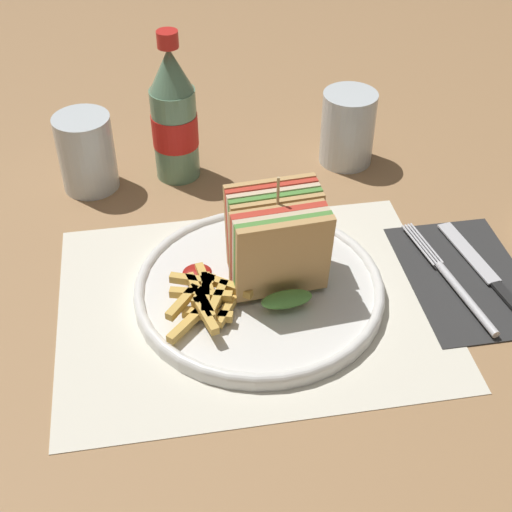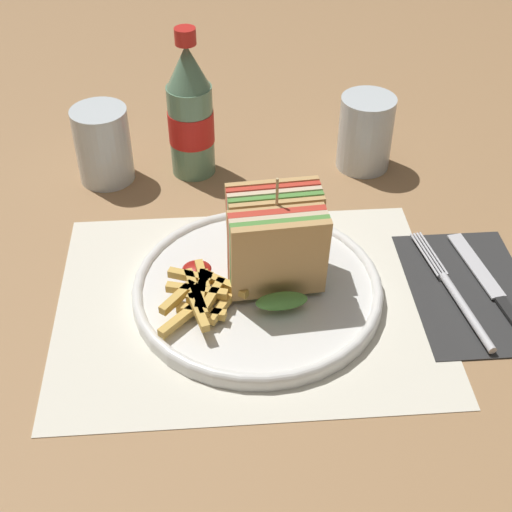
{
  "view_description": "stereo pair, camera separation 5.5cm",
  "coord_description": "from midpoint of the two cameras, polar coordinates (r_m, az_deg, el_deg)",
  "views": [
    {
      "loc": [
        -0.11,
        -0.58,
        0.55
      ],
      "look_at": [
        -0.01,
        0.02,
        0.04
      ],
      "focal_mm": 50.0,
      "sensor_mm": 36.0,
      "label": 1
    },
    {
      "loc": [
        -0.05,
        -0.59,
        0.55
      ],
      "look_at": [
        -0.01,
        0.02,
        0.04
      ],
      "focal_mm": 50.0,
      "sensor_mm": 36.0,
      "label": 2
    }
  ],
  "objects": [
    {
      "name": "ground_plane",
      "position": [
        0.81,
        2.64,
        -3.18
      ],
      "size": [
        4.0,
        4.0,
        0.0
      ],
      "primitive_type": "plane",
      "color": "#9E754C"
    },
    {
      "name": "placemat",
      "position": [
        0.8,
        1.38,
        -3.85
      ],
      "size": [
        0.42,
        0.33,
        0.0
      ],
      "color": "silver",
      "rests_on": "ground_plane"
    },
    {
      "name": "plate_main",
      "position": [
        0.8,
        2.08,
        -2.61
      ],
      "size": [
        0.28,
        0.28,
        0.02
      ],
      "color": "white",
      "rests_on": "ground_plane"
    },
    {
      "name": "club_sandwich",
      "position": [
        0.77,
        3.68,
        0.9
      ],
      "size": [
        0.11,
        0.11,
        0.13
      ],
      "color": "tan",
      "rests_on": "plate_main"
    },
    {
      "name": "fries_pile",
      "position": [
        0.76,
        -2.26,
        -3.23
      ],
      "size": [
        0.1,
        0.11,
        0.02
      ],
      "color": "gold",
      "rests_on": "plate_main"
    },
    {
      "name": "ketchup_blob",
      "position": [
        0.8,
        -2.8,
        -1.1
      ],
      "size": [
        0.03,
        0.03,
        0.01
      ],
      "color": "maroon",
      "rests_on": "plate_main"
    },
    {
      "name": "napkin",
      "position": [
        0.85,
        18.54,
        -2.65
      ],
      "size": [
        0.13,
        0.21,
        0.0
      ],
      "color": "#2D2D2D",
      "rests_on": "ground_plane"
    },
    {
      "name": "fork",
      "position": [
        0.83,
        17.73,
        -3.31
      ],
      "size": [
        0.04,
        0.2,
        0.01
      ],
      "rotation": [
        0.0,
        0.0,
        0.16
      ],
      "color": "silver",
      "rests_on": "napkin"
    },
    {
      "name": "knife",
      "position": [
        0.86,
        20.13,
        -2.46
      ],
      "size": [
        0.05,
        0.19,
        0.0
      ],
      "rotation": [
        0.0,
        0.0,
        0.16
      ],
      "color": "black",
      "rests_on": "napkin"
    },
    {
      "name": "coke_bottle_near",
      "position": [
        0.96,
        -3.61,
        11.23
      ],
      "size": [
        0.06,
        0.06,
        0.21
      ],
      "color": "slate",
      "rests_on": "ground_plane"
    },
    {
      "name": "glass_near",
      "position": [
        1.01,
        10.29,
        9.33
      ],
      "size": [
        0.07,
        0.07,
        0.1
      ],
      "color": "silver",
      "rests_on": "ground_plane"
    },
    {
      "name": "glass_far",
      "position": [
        0.98,
        -10.55,
        8.69
      ],
      "size": [
        0.07,
        0.07,
        0.1
      ],
      "color": "silver",
      "rests_on": "ground_plane"
    }
  ]
}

